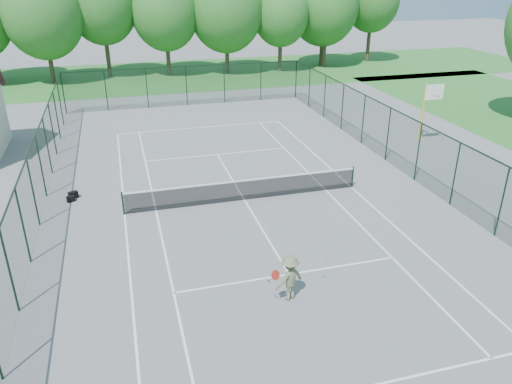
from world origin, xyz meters
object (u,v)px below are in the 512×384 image
(sports_bag_a, at_px, (73,195))
(tennis_player, at_px, (290,278))
(tennis_net, at_px, (244,189))
(basketball_goal, at_px, (429,101))

(sports_bag_a, distance_m, tennis_player, 12.47)
(tennis_net, bearing_deg, basketball_goal, 22.09)
(tennis_net, relative_size, tennis_player, 5.16)
(sports_bag_a, height_order, tennis_player, tennis_player)
(sports_bag_a, relative_size, tennis_player, 0.19)
(basketball_goal, bearing_deg, sports_bag_a, -172.16)
(tennis_net, distance_m, sports_bag_a, 8.11)
(basketball_goal, height_order, sports_bag_a, basketball_goal)
(tennis_net, distance_m, tennis_player, 7.73)
(tennis_player, bearing_deg, tennis_net, 86.55)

